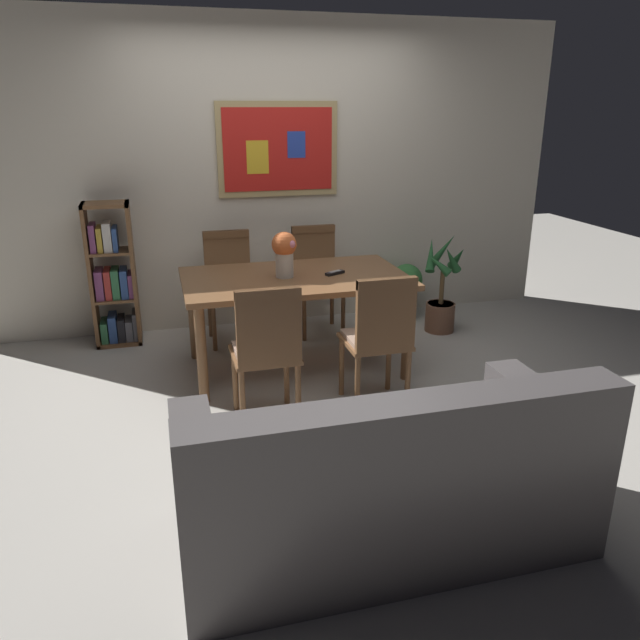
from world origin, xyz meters
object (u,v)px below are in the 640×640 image
at_px(dining_table, 295,287).
at_px(dining_chair_near_right, 380,331).
at_px(bookshelf, 114,282).
at_px(potted_ivy, 406,287).
at_px(potted_palm, 441,296).
at_px(dining_chair_far_left, 229,277).
at_px(flower_vase, 284,251).
at_px(tv_remote, 335,273).
at_px(leather_couch, 384,484).
at_px(dining_chair_far_right, 316,270).
at_px(dining_chair_near_left, 267,344).

xyz_separation_m(dining_table, dining_chair_near_right, (0.37, -0.78, -0.10)).
xyz_separation_m(bookshelf, potted_ivy, (2.57, -0.01, -0.23)).
bearing_deg(potted_palm, dining_chair_near_right, -129.84).
bearing_deg(potted_palm, potted_ivy, 108.46).
bearing_deg(bookshelf, potted_ivy, -0.13).
xyz_separation_m(dining_chair_far_left, dining_chair_near_right, (0.76, -1.54, 0.00)).
relative_size(flower_vase, tv_remote, 2.04).
xyz_separation_m(dining_chair_near_right, leather_couch, (-0.43, -1.25, -0.23)).
distance_m(dining_chair_near_right, tv_remote, 0.78).
bearing_deg(dining_chair_far_right, tv_remote, -95.20).
height_order(dining_table, bookshelf, bookshelf).
bearing_deg(dining_chair_far_left, dining_chair_near_right, -63.84).
bearing_deg(dining_chair_far_left, dining_chair_far_right, 2.36).
distance_m(dining_chair_far_right, dining_chair_near_right, 1.57).
xyz_separation_m(potted_palm, tv_remote, (-1.11, -0.50, 0.42)).
height_order(dining_table, leather_couch, leather_couch).
distance_m(dining_table, dining_chair_far_right, 0.87).
bearing_deg(tv_remote, bookshelf, 149.73).
bearing_deg(dining_chair_near_right, dining_chair_far_left, 116.16).
xyz_separation_m(dining_chair_near_right, flower_vase, (-0.44, 0.77, 0.38)).
bearing_deg(dining_table, dining_chair_near_right, -64.81).
distance_m(dining_chair_far_left, potted_palm, 1.83).
height_order(leather_couch, bookshelf, bookshelf).
bearing_deg(bookshelf, dining_chair_far_left, -8.92).
bearing_deg(flower_vase, bookshelf, 143.66).
bearing_deg(bookshelf, leather_couch, -66.95).
height_order(bookshelf, flower_vase, bookshelf).
bearing_deg(potted_ivy, dining_chair_near_left, -133.54).
relative_size(dining_chair_near_left, tv_remote, 5.69).
bearing_deg(dining_chair_far_right, flower_vase, -119.09).
bearing_deg(leather_couch, dining_chair_near_left, 103.75).
xyz_separation_m(leather_couch, potted_ivy, (1.33, 2.93, -0.02)).
distance_m(dining_chair_far_right, dining_chair_near_left, 1.76).
height_order(dining_table, potted_ivy, dining_table).
height_order(dining_chair_near_left, tv_remote, dining_chair_near_left).
relative_size(dining_chair_near_right, flower_vase, 2.79).
xyz_separation_m(bookshelf, potted_palm, (2.72, -0.44, -0.21)).
bearing_deg(dining_chair_near_right, potted_ivy, 61.94).
relative_size(bookshelf, tv_remote, 7.31).
xyz_separation_m(dining_chair_near_left, flower_vase, (0.29, 0.81, 0.38)).
relative_size(potted_ivy, potted_palm, 0.59).
bearing_deg(dining_chair_far_right, potted_ivy, 6.89).
distance_m(potted_ivy, flower_vase, 1.73).
height_order(bookshelf, potted_palm, bookshelf).
relative_size(dining_chair_far_right, potted_ivy, 1.80).
relative_size(dining_chair_far_left, tv_remote, 5.69).
bearing_deg(dining_chair_near_left, dining_chair_far_left, 90.94).
xyz_separation_m(dining_table, potted_ivy, (1.26, 0.90, -0.35)).
bearing_deg(dining_chair_far_left, flower_vase, -67.80).
height_order(dining_table, dining_chair_far_left, dining_chair_far_left).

